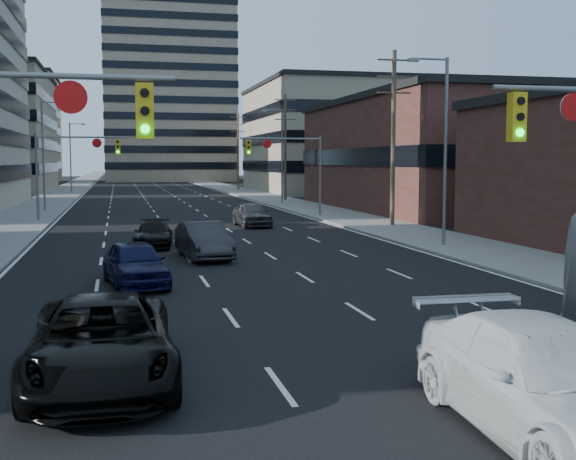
# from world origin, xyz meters

# --- Properties ---
(road_surface) EXTENTS (18.00, 300.00, 0.02)m
(road_surface) POSITION_xyz_m (0.00, 130.00, 0.01)
(road_surface) COLOR black
(road_surface) RESTS_ON ground
(sidewalk_left) EXTENTS (5.00, 300.00, 0.15)m
(sidewalk_left) POSITION_xyz_m (-11.50, 130.00, 0.07)
(sidewalk_left) COLOR slate
(sidewalk_left) RESTS_ON ground
(sidewalk_right) EXTENTS (5.00, 300.00, 0.15)m
(sidewalk_right) POSITION_xyz_m (11.50, 130.00, 0.07)
(sidewalk_right) COLOR slate
(sidewalk_right) RESTS_ON ground
(storefront_right_mid) EXTENTS (20.00, 30.00, 9.00)m
(storefront_right_mid) POSITION_xyz_m (24.00, 50.00, 4.50)
(storefront_right_mid) COLOR #472119
(storefront_right_mid) RESTS_ON ground
(office_right_far) EXTENTS (22.00, 28.00, 14.00)m
(office_right_far) POSITION_xyz_m (25.00, 88.00, 7.00)
(office_right_far) COLOR gray
(office_right_far) RESTS_ON ground
(apartment_tower) EXTENTS (26.00, 26.00, 58.00)m
(apartment_tower) POSITION_xyz_m (6.00, 150.00, 29.00)
(apartment_tower) COLOR gray
(apartment_tower) RESTS_ON ground
(bg_block_right) EXTENTS (22.00, 22.00, 12.00)m
(bg_block_right) POSITION_xyz_m (32.00, 130.00, 6.00)
(bg_block_right) COLOR gray
(bg_block_right) RESTS_ON ground
(signal_far_left) EXTENTS (6.09, 0.33, 6.00)m
(signal_far_left) POSITION_xyz_m (-7.68, 45.00, 4.30)
(signal_far_left) COLOR slate
(signal_far_left) RESTS_ON ground
(signal_far_right) EXTENTS (6.09, 0.33, 6.00)m
(signal_far_right) POSITION_xyz_m (7.68, 45.00, 4.30)
(signal_far_right) COLOR slate
(signal_far_right) RESTS_ON ground
(utility_pole_block) EXTENTS (2.20, 0.28, 11.00)m
(utility_pole_block) POSITION_xyz_m (12.20, 36.00, 5.78)
(utility_pole_block) COLOR #4C3D2D
(utility_pole_block) RESTS_ON ground
(utility_pole_midblock) EXTENTS (2.20, 0.28, 11.00)m
(utility_pole_midblock) POSITION_xyz_m (12.20, 66.00, 5.78)
(utility_pole_midblock) COLOR #4C3D2D
(utility_pole_midblock) RESTS_ON ground
(utility_pole_distant) EXTENTS (2.20, 0.28, 11.00)m
(utility_pole_distant) POSITION_xyz_m (12.20, 96.00, 5.78)
(utility_pole_distant) COLOR #4C3D2D
(utility_pole_distant) RESTS_ON ground
(streetlight_left_mid) EXTENTS (2.03, 0.22, 9.00)m
(streetlight_left_mid) POSITION_xyz_m (-10.34, 55.00, 5.05)
(streetlight_left_mid) COLOR slate
(streetlight_left_mid) RESTS_ON ground
(streetlight_left_far) EXTENTS (2.03, 0.22, 9.00)m
(streetlight_left_far) POSITION_xyz_m (-10.34, 90.00, 5.05)
(streetlight_left_far) COLOR slate
(streetlight_left_far) RESTS_ON ground
(streetlight_right_near) EXTENTS (2.03, 0.22, 9.00)m
(streetlight_right_near) POSITION_xyz_m (10.34, 25.00, 5.05)
(streetlight_right_near) COLOR slate
(streetlight_right_near) RESTS_ON ground
(streetlight_right_far) EXTENTS (2.03, 0.22, 9.00)m
(streetlight_right_far) POSITION_xyz_m (10.34, 60.00, 5.05)
(streetlight_right_far) COLOR slate
(streetlight_right_far) RESTS_ON ground
(black_pickup) EXTENTS (2.68, 5.77, 1.60)m
(black_pickup) POSITION_xyz_m (-5.01, 6.93, 0.80)
(black_pickup) COLOR black
(black_pickup) RESTS_ON ground
(white_van) EXTENTS (2.55, 5.96, 1.71)m
(white_van) POSITION_xyz_m (1.60, 2.74, 0.86)
(white_van) COLOR silver
(white_van) RESTS_ON ground
(sedan_blue) EXTENTS (2.39, 4.67, 1.52)m
(sedan_blue) POSITION_xyz_m (-4.14, 17.71, 0.76)
(sedan_blue) COLOR black
(sedan_blue) RESTS_ON ground
(sedan_grey_center) EXTENTS (2.15, 4.92, 1.57)m
(sedan_grey_center) POSITION_xyz_m (-1.13, 23.89, 0.79)
(sedan_grey_center) COLOR #2C2C2E
(sedan_grey_center) RESTS_ON ground
(sedan_black_far) EXTENTS (2.16, 4.47, 1.25)m
(sedan_black_far) POSITION_xyz_m (-3.03, 28.62, 0.63)
(sedan_black_far) COLOR black
(sedan_black_far) RESTS_ON ground
(sedan_grey_right) EXTENTS (2.12, 4.73, 1.58)m
(sedan_grey_right) POSITION_xyz_m (3.60, 38.32, 0.79)
(sedan_grey_right) COLOR #363538
(sedan_grey_right) RESTS_ON ground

